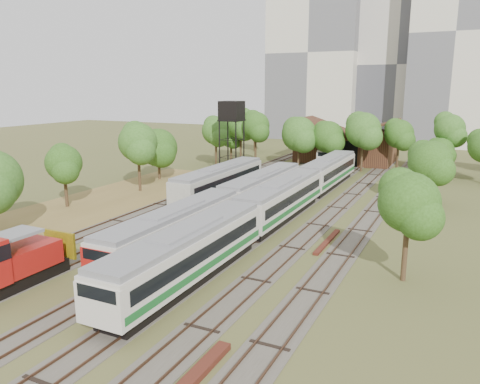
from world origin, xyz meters
The scene contains 17 objects.
ground centered at (0.00, 0.00, 0.00)m, with size 240.00×240.00×0.00m, color #475123.
dry_grass_patch centered at (-18.00, 8.00, 0.02)m, with size 14.00×60.00×0.04m, color brown.
tracks centered at (-0.67, 25.00, 0.04)m, with size 24.60×80.00×0.19m.
railcar_red_set centered at (-2.00, 14.08, 1.90)m, with size 2.91×34.58×3.60m.
railcar_green_set centered at (2.00, 18.37, 2.00)m, with size 3.06×52.07×3.78m.
railcar_rear centered at (-2.00, 55.94, 1.78)m, with size 2.73×16.08×3.37m.
shunter_locomotive centered at (-8.00, -5.51, 1.87)m, with size 2.94×8.10×3.85m.
old_grey_coach centered at (-8.00, 24.04, 2.01)m, with size 2.98×18.00×3.68m.
water_tower centered at (-13.44, 37.91, 9.21)m, with size 3.16×3.16×10.93m.
rail_pile_far centered at (8.20, 13.13, 0.11)m, with size 0.43×6.93×0.23m, color #562318.
maintenance_shed centered at (-1.00, 57.98, 2.91)m, with size 16.45×11.55×7.58m.
tree_band_left centered at (-19.92, 25.30, 5.13)m, with size 7.90×75.39×8.65m.
tree_band_far centered at (3.09, 49.47, 6.14)m, with size 49.25×10.98×9.60m.
tree_band_right centered at (14.79, 28.27, 4.82)m, with size 4.71×44.97×7.52m.
tower_left centered at (-18.00, 95.00, 21.00)m, with size 22.00×16.00×42.00m, color beige.
tower_centre centered at (2.00, 100.00, 18.00)m, with size 20.00×18.00×36.00m, color beige.
tower_right centered at (14.00, 92.00, 24.00)m, with size 18.00×16.00×48.00m, color beige.
Camera 1 is at (18.03, -24.07, 12.92)m, focal length 35.00 mm.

